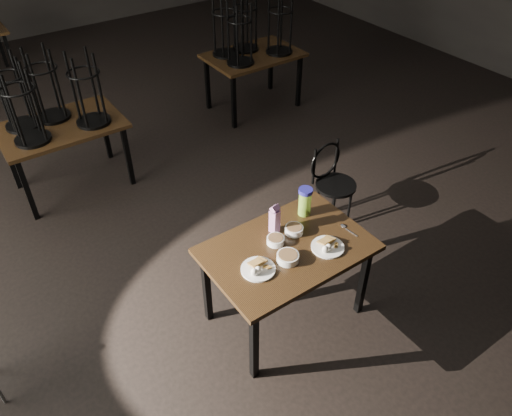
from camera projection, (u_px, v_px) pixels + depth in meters
main_table at (287, 255)px, 3.67m from camera, size 1.20×0.80×0.75m
plate_left at (258, 268)px, 3.42m from camera, size 0.24×0.24×0.08m
plate_right at (328, 246)px, 3.60m from camera, size 0.24×0.24×0.08m
bowl_near at (276, 240)px, 3.63m from camera, size 0.13×0.13×0.05m
bowl_far at (294, 230)px, 3.72m from camera, size 0.14×0.14×0.05m
bowl_big at (288, 257)px, 3.49m from camera, size 0.16×0.16×0.05m
juice_carton at (275, 220)px, 3.68m from camera, size 0.07×0.07×0.25m
water_bottle at (305, 201)px, 3.83m from camera, size 0.14×0.14×0.24m
spoon at (345, 227)px, 3.78m from camera, size 0.04×0.18×0.01m
bentwood_chair at (331, 178)px, 4.73m from camera, size 0.39×0.39×0.82m
bg_table_left at (55, 121)px, 4.95m from camera, size 1.20×0.80×1.48m
bg_table_right at (251, 50)px, 6.35m from camera, size 1.20×0.80×1.48m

